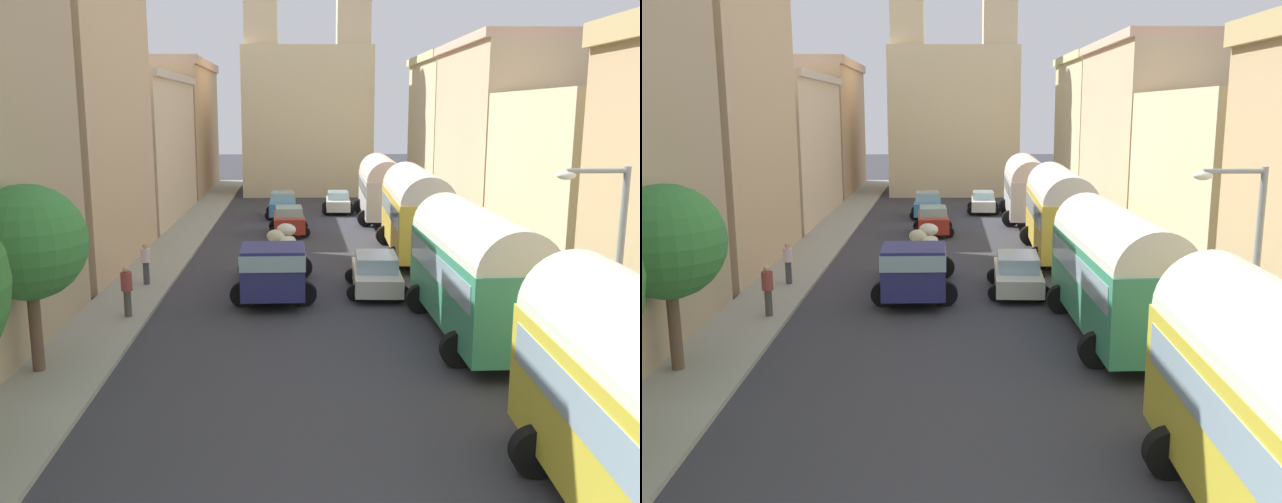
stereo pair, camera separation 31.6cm
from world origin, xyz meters
The scene contains 22 objects.
ground_plane centered at (0.00, 27.00, 0.00)m, with size 154.00×154.00×0.00m, color #37373E.
sidewalk_left centered at (-7.25, 27.00, 0.07)m, with size 2.50×70.00×0.14m, color #9D9E8F.
sidewalk_right centered at (7.25, 27.00, 0.07)m, with size 2.50×70.00×0.14m, color #B0A4A4.
building_left_2 centered at (-11.46, 25.11, 6.80)m, with size 6.51×11.42×13.54m.
building_left_3 centered at (-10.85, 38.72, 4.62)m, with size 5.17×14.38×9.21m.
building_left_4 centered at (-10.56, 54.16, 5.54)m, with size 4.53×14.91×11.02m.
building_right_2 centered at (10.67, 22.66, 3.89)m, with size 4.35×10.59×7.78m.
building_right_3 centered at (11.07, 34.59, 5.49)m, with size 5.64×12.72×10.94m.
building_right_4 centered at (11.14, 46.82, 5.52)m, with size 5.80×11.19×10.99m.
distant_church centered at (0.00, 52.56, 7.10)m, with size 10.52×7.74×20.79m.
parked_bus_1 centered at (4.55, 14.55, 2.25)m, with size 3.38×8.39×4.07m.
parked_bus_2 centered at (4.79, 26.60, 2.35)m, with size 3.59×9.04×4.26m.
parked_bus_3 centered at (4.51, 37.73, 2.22)m, with size 3.55×8.57×4.05m.
cargo_truck_0 centered at (-1.82, 19.56, 1.21)m, with size 3.21×7.16×2.22m.
car_0 centered at (-1.40, 32.67, 0.80)m, with size 2.39×3.73×1.58m.
car_1 centered at (-1.86, 38.88, 0.84)m, with size 2.31×3.63×1.69m.
car_2 centered at (2.14, 19.97, 0.75)m, with size 2.49×4.35×1.50m.
car_3 centered at (1.91, 40.96, 0.74)m, with size 2.28×3.83×1.47m.
pedestrian_0 centered at (-6.67, 16.54, 1.08)m, with size 0.48×0.48×1.90m.
pedestrian_1 centered at (-6.98, 20.93, 1.02)m, with size 0.50×0.50×1.80m.
streetlamp_near centered at (6.26, 9.28, 3.48)m, with size 1.69×0.28×5.76m.
roadside_tree_1 centered at (-7.90, 11.73, 3.62)m, with size 3.03×3.03×5.16m.
Camera 1 is at (-0.94, -5.85, 7.01)m, focal length 38.36 mm.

